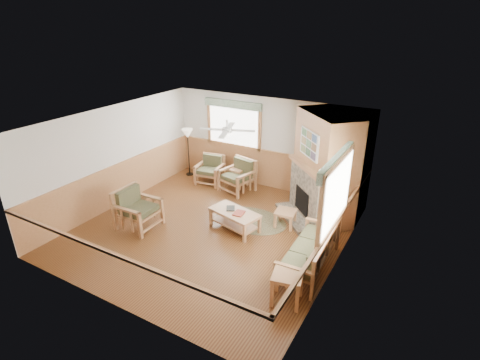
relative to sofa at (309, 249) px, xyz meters
The scene contains 24 objects.
floor 2.60m from the sofa, behind, with size 6.00×6.00×0.01m, color brown.
ceiling 3.42m from the sofa, behind, with size 6.00×6.00×0.01m, color white.
wall_back 4.22m from the sofa, 128.25° to the left, with size 6.00×0.02×2.70m, color silver.
wall_front 3.87m from the sofa, 132.68° to the right, with size 6.00×0.02×2.70m, color silver.
wall_left 5.63m from the sofa, behind, with size 0.02×6.00×2.70m, color silver.
wall_right 1.04m from the sofa, 27.57° to the left, with size 0.02×6.00×2.70m, color silver.
wainscot 2.56m from the sofa, behind, with size 6.00×6.00×1.10m, color #AC7446, non-canonical shape.
fireplace 2.51m from the sofa, 102.34° to the left, with size 2.20×2.20×2.70m, color #AC7446, non-canonical shape.
window_back 5.28m from the sofa, 138.80° to the left, with size 1.90×0.16×1.50m, color white, non-canonical shape.
window_right 2.13m from the sofa, ahead, with size 0.16×1.90×1.50m, color white, non-canonical shape.
ceiling_fan 3.21m from the sofa, 166.63° to the left, with size 1.24×1.24×0.36m, color white, non-canonical shape.
sofa is the anchor object (origin of this frame).
armchair_back_left 4.90m from the sofa, 148.19° to the left, with size 0.75×0.75×0.84m, color #A9774F, non-canonical shape.
armchair_back_right 3.99m from the sofa, 141.56° to the left, with size 0.84×0.84×0.94m, color #A9774F, non-canonical shape.
armchair_left 4.20m from the sofa, behind, with size 0.87×0.87×0.98m, color #A9774F, non-canonical shape.
coffee_table 2.17m from the sofa, 165.04° to the left, with size 1.22×0.61×0.49m, color #A9774F, non-canonical shape.
end_table_chairs 4.32m from the sofa, 139.86° to the left, with size 0.54×0.51×0.60m, color #A9774F, non-canonical shape.
end_table_sofa 1.15m from the sofa, 90.00° to the right, with size 0.53×0.51×0.59m, color #A9774F, non-canonical shape.
footstool 1.72m from the sofa, 129.62° to the left, with size 0.48×0.48×0.41m, color #A9774F, non-canonical shape.
braided_rug 2.29m from the sofa, 149.93° to the left, with size 1.88×1.88×0.01m, color brown.
floor_lamp_left 5.82m from the sofa, 151.36° to the left, with size 0.35×0.35×1.54m, color black, non-canonical shape.
floor_lamp_right 1.00m from the sofa, 90.00° to the left, with size 0.42×0.42×1.84m, color black, non-canonical shape.
book_red 2.00m from the sofa, 165.32° to the left, with size 0.22×0.30×0.03m, color maroon.
book_dark 2.32m from the sofa, 164.33° to the left, with size 0.20×0.27×0.03m, color black.
Camera 1 is at (4.47, -6.45, 4.77)m, focal length 28.00 mm.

